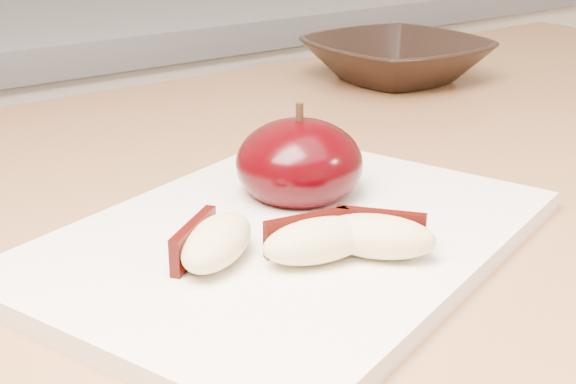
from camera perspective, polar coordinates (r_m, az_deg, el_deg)
cutting_board at (r=0.50m, az=-0.00°, el=-3.38°), size 0.37×0.32×0.01m
apple_half at (r=0.54m, az=0.81°, el=2.05°), size 0.09×0.09×0.07m
apple_wedge_a at (r=0.45m, az=-5.27°, el=-3.54°), size 0.07×0.07×0.02m
apple_wedge_b at (r=0.45m, az=2.06°, el=-3.40°), size 0.07×0.04×0.02m
apple_wedge_c at (r=0.46m, az=6.37°, el=-3.08°), size 0.07×0.07×0.02m
bowl at (r=0.92m, az=7.69°, el=9.32°), size 0.20×0.20×0.05m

